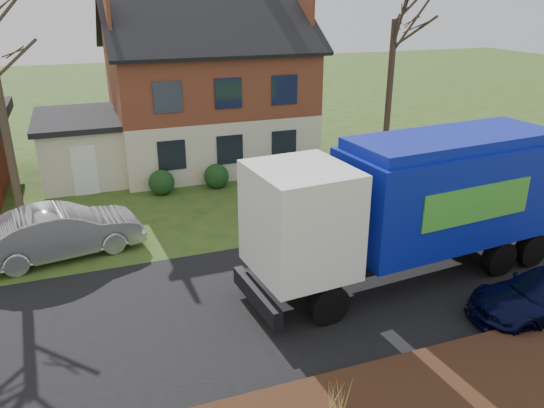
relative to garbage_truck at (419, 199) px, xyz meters
name	(u,v)px	position (x,y,z in m)	size (l,w,h in m)	color
ground	(265,303)	(-4.74, 0.02, -2.45)	(120.00, 120.00, 0.00)	#2D4818
road	(265,303)	(-4.74, 0.02, -2.44)	(80.00, 7.00, 0.02)	black
main_house	(197,81)	(-3.25, 13.92, 1.58)	(12.95, 8.95, 9.26)	beige
garbage_truck	(419,199)	(0.00, 0.00, 0.00)	(10.11, 3.51, 4.25)	black
silver_sedan	(62,232)	(-9.88, 5.05, -1.62)	(1.75, 5.01, 1.65)	#ACADB4
grass_clump_mid	(338,398)	(-4.94, -4.77, -1.68)	(0.33, 0.27, 0.93)	tan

